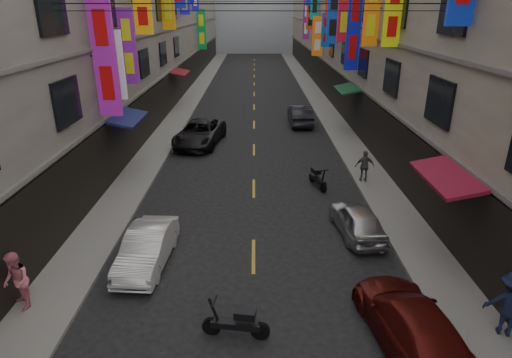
{
  "coord_description": "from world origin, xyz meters",
  "views": [
    {
      "loc": [
        0.04,
        5.15,
        8.08
      ],
      "look_at": [
        0.07,
        13.79,
        4.6
      ],
      "focal_mm": 30.0,
      "sensor_mm": 36.0,
      "label": 1
    }
  ],
  "objects_px": {
    "car_left_mid": "(147,248)",
    "car_right_near": "(411,323)",
    "car_right_mid": "(357,220)",
    "pedestrian_rfar": "(365,166)",
    "scooter_crossing": "(237,323)",
    "car_left_far": "(200,133)",
    "car_right_far": "(300,115)",
    "pedestrian_lfar": "(16,282)",
    "pedestrian_rnear": "(510,304)",
    "scooter_far_right": "(318,178)"
  },
  "relations": [
    {
      "from": "pedestrian_rnear",
      "to": "car_left_mid",
      "type": "bearing_deg",
      "value": 5.84
    },
    {
      "from": "car_right_mid",
      "to": "car_left_far",
      "type": "bearing_deg",
      "value": -64.04
    },
    {
      "from": "scooter_crossing",
      "to": "scooter_far_right",
      "type": "bearing_deg",
      "value": -10.77
    },
    {
      "from": "car_left_mid",
      "to": "car_right_near",
      "type": "height_order",
      "value": "car_right_near"
    },
    {
      "from": "pedestrian_rnear",
      "to": "scooter_far_right",
      "type": "bearing_deg",
      "value": -46.22
    },
    {
      "from": "scooter_crossing",
      "to": "car_right_mid",
      "type": "bearing_deg",
      "value": -30.29
    },
    {
      "from": "scooter_crossing",
      "to": "car_right_far",
      "type": "bearing_deg",
      "value": -1.6
    },
    {
      "from": "scooter_crossing",
      "to": "car_right_far",
      "type": "distance_m",
      "value": 22.33
    },
    {
      "from": "car_right_mid",
      "to": "pedestrian_rfar",
      "type": "relative_size",
      "value": 2.25
    },
    {
      "from": "scooter_crossing",
      "to": "pedestrian_lfar",
      "type": "bearing_deg",
      "value": 88.69
    },
    {
      "from": "pedestrian_rnear",
      "to": "car_right_near",
      "type": "bearing_deg",
      "value": 30.48
    },
    {
      "from": "scooter_far_right",
      "to": "pedestrian_rnear",
      "type": "distance_m",
      "value": 10.75
    },
    {
      "from": "pedestrian_rnear",
      "to": "pedestrian_lfar",
      "type": "bearing_deg",
      "value": 20.14
    },
    {
      "from": "scooter_far_right",
      "to": "car_right_near",
      "type": "height_order",
      "value": "car_right_near"
    },
    {
      "from": "car_right_mid",
      "to": "car_right_near",
      "type": "bearing_deg",
      "value": 84.42
    },
    {
      "from": "pedestrian_lfar",
      "to": "car_right_far",
      "type": "bearing_deg",
      "value": 116.1
    },
    {
      "from": "car_right_near",
      "to": "car_right_mid",
      "type": "bearing_deg",
      "value": -96.71
    },
    {
      "from": "car_left_mid",
      "to": "pedestrian_lfar",
      "type": "distance_m",
      "value": 3.9
    },
    {
      "from": "scooter_crossing",
      "to": "car_left_far",
      "type": "relative_size",
      "value": 0.34
    },
    {
      "from": "pedestrian_lfar",
      "to": "pedestrian_rnear",
      "type": "xyz_separation_m",
      "value": [
        13.17,
        -1.05,
        0.03
      ]
    },
    {
      "from": "car_left_mid",
      "to": "car_right_far",
      "type": "bearing_deg",
      "value": 72.97
    },
    {
      "from": "scooter_crossing",
      "to": "scooter_far_right",
      "type": "distance_m",
      "value": 10.72
    },
    {
      "from": "scooter_far_right",
      "to": "car_left_mid",
      "type": "xyz_separation_m",
      "value": [
        -6.63,
        -6.68,
        0.18
      ]
    },
    {
      "from": "scooter_far_right",
      "to": "car_right_near",
      "type": "relative_size",
      "value": 0.39
    },
    {
      "from": "car_right_far",
      "to": "pedestrian_lfar",
      "type": "bearing_deg",
      "value": 63.54
    },
    {
      "from": "car_left_far",
      "to": "pedestrian_rnear",
      "type": "distance_m",
      "value": 19.76
    },
    {
      "from": "pedestrian_rfar",
      "to": "scooter_crossing",
      "type": "bearing_deg",
      "value": 62.17
    },
    {
      "from": "pedestrian_rfar",
      "to": "car_right_near",
      "type": "bearing_deg",
      "value": 83.66
    },
    {
      "from": "scooter_crossing",
      "to": "car_right_near",
      "type": "height_order",
      "value": "car_right_near"
    },
    {
      "from": "scooter_far_right",
      "to": "pedestrian_rfar",
      "type": "height_order",
      "value": "pedestrian_rfar"
    },
    {
      "from": "scooter_crossing",
      "to": "pedestrian_rfar",
      "type": "bearing_deg",
      "value": -20.61
    },
    {
      "from": "car_left_far",
      "to": "pedestrian_lfar",
      "type": "xyz_separation_m",
      "value": [
        -3.19,
        -16.0,
        0.26
      ]
    },
    {
      "from": "pedestrian_lfar",
      "to": "pedestrian_rnear",
      "type": "distance_m",
      "value": 13.21
    },
    {
      "from": "scooter_far_right",
      "to": "pedestrian_lfar",
      "type": "distance_m",
      "value": 13.28
    },
    {
      "from": "pedestrian_rnear",
      "to": "pedestrian_rfar",
      "type": "distance_m",
      "value": 10.65
    },
    {
      "from": "car_left_mid",
      "to": "pedestrian_rnear",
      "type": "distance_m",
      "value": 10.72
    },
    {
      "from": "car_right_mid",
      "to": "car_left_mid",
      "type": "bearing_deg",
      "value": 8.68
    },
    {
      "from": "scooter_crossing",
      "to": "car_right_near",
      "type": "distance_m",
      "value": 4.44
    },
    {
      "from": "car_right_near",
      "to": "pedestrian_lfar",
      "type": "relative_size",
      "value": 2.56
    },
    {
      "from": "pedestrian_rfar",
      "to": "car_left_far",
      "type": "bearing_deg",
      "value": -35.27
    },
    {
      "from": "car_right_far",
      "to": "pedestrian_lfar",
      "type": "relative_size",
      "value": 2.48
    },
    {
      "from": "scooter_crossing",
      "to": "pedestrian_rfar",
      "type": "relative_size",
      "value": 1.15
    },
    {
      "from": "car_left_far",
      "to": "pedestrian_rnear",
      "type": "xyz_separation_m",
      "value": [
        9.98,
        -17.06,
        0.29
      ]
    },
    {
      "from": "car_left_mid",
      "to": "car_right_mid",
      "type": "xyz_separation_m",
      "value": [
        7.48,
        2.01,
        -0.03
      ]
    },
    {
      "from": "car_right_far",
      "to": "pedestrian_rfar",
      "type": "xyz_separation_m",
      "value": [
        2.01,
        -11.43,
        0.18
      ]
    },
    {
      "from": "pedestrian_lfar",
      "to": "pedestrian_rfar",
      "type": "height_order",
      "value": "pedestrian_lfar"
    },
    {
      "from": "car_right_near",
      "to": "car_right_far",
      "type": "relative_size",
      "value": 1.03
    },
    {
      "from": "car_right_mid",
      "to": "pedestrian_rnear",
      "type": "bearing_deg",
      "value": 109.55
    },
    {
      "from": "car_right_far",
      "to": "scooter_far_right",
      "type": "bearing_deg",
      "value": 87.44
    },
    {
      "from": "scooter_far_right",
      "to": "pedestrian_rfar",
      "type": "relative_size",
      "value": 1.13
    }
  ]
}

